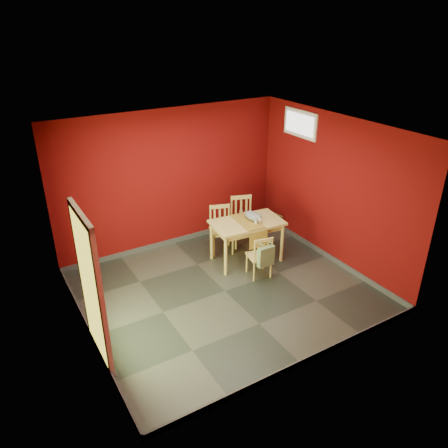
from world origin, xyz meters
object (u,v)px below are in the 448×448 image
chair_far_left (221,229)px  chair_near (260,256)px  dining_table (247,226)px  picture_frame (277,221)px  chair_far_right (243,220)px  tote_bag (266,256)px  cat (253,214)px

chair_far_left → chair_near: (0.10, -1.16, -0.06)m
dining_table → picture_frame: 1.62m
chair_far_left → chair_far_right: (0.52, 0.04, 0.03)m
tote_bag → cat: 0.93m
chair_far_right → tote_bag: chair_far_right is taller
tote_bag → dining_table: bearing=80.3°
chair_near → tote_bag: size_ratio=1.88×
chair_near → tote_bag: chair_near is taller
chair_far_right → chair_near: (-0.43, -1.21, -0.09)m
chair_far_left → cat: bearing=-59.5°
dining_table → chair_far_right: chair_far_right is taller
chair_near → picture_frame: size_ratio=2.22×
tote_bag → picture_frame: (1.45, 1.57, -0.33)m
chair_near → picture_frame: (1.42, 1.37, -0.24)m
dining_table → tote_bag: bearing=-99.7°
picture_frame → dining_table: bearing=-149.0°
chair_far_left → tote_bag: size_ratio=2.14×
chair_far_right → cat: (-0.19, -0.61, 0.41)m
dining_table → chair_near: size_ratio=1.69×
dining_table → cat: cat is taller
dining_table → chair_far_left: (-0.21, 0.58, -0.23)m
dining_table → chair_near: chair_near is taller
dining_table → chair_far_right: size_ratio=1.39×
dining_table → chair_far_left: size_ratio=1.48×
tote_bag → chair_far_right: bearing=72.3°
picture_frame → tote_bag: bearing=-132.6°
chair_far_right → tote_bag: size_ratio=2.29×
chair_far_right → chair_near: bearing=-109.5°
chair_far_right → picture_frame: (1.00, 0.17, -0.32)m
chair_far_left → picture_frame: chair_far_left is taller
dining_table → chair_near: 0.66m
chair_near → tote_bag: (-0.02, -0.20, 0.09)m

